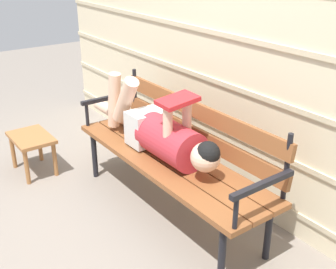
% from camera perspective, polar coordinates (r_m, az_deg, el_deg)
% --- Properties ---
extents(ground_plane, '(12.00, 12.00, 0.00)m').
position_cam_1_polar(ground_plane, '(3.20, -1.15, -10.59)').
color(ground_plane, gray).
extents(house_siding, '(4.93, 0.08, 2.12)m').
position_cam_1_polar(house_siding, '(3.13, 8.32, 9.81)').
color(house_siding, beige).
rests_on(house_siding, ground).
extents(park_bench, '(1.79, 0.51, 0.86)m').
position_cam_1_polar(park_bench, '(3.03, 1.09, -2.09)').
color(park_bench, brown).
rests_on(park_bench, ground).
extents(reclining_person, '(1.65, 0.28, 0.51)m').
position_cam_1_polar(reclining_person, '(3.01, -1.15, 0.33)').
color(reclining_person, '#B72D38').
extents(footstool, '(0.44, 0.30, 0.34)m').
position_cam_1_polar(footstool, '(3.81, -17.73, -1.06)').
color(footstool, '#9E6638').
rests_on(footstool, ground).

